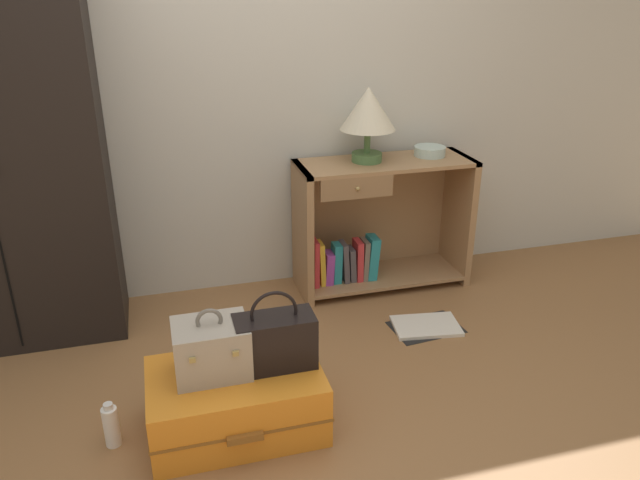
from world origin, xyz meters
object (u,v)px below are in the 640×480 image
object	(u,v)px
suitcase_large	(236,401)
train_case	(211,348)
bookshelf	(375,226)
table_lamp	(368,112)
bowl	(430,151)
open_book_on_floor	(426,326)
handbag	(275,340)
bottle	(111,426)

from	to	relation	value
suitcase_large	train_case	distance (m)	0.26
bookshelf	table_lamp	distance (m)	0.68
bowl	open_book_on_floor	xyz separation A→B (m)	(-0.24, -0.60, -0.79)
bookshelf	suitcase_large	xyz separation A→B (m)	(-1.00, -1.10, -0.24)
bowl	train_case	distance (m)	1.83
suitcase_large	handbag	distance (m)	0.31
train_case	handbag	xyz separation A→B (m)	(0.25, -0.02, 0.01)
train_case	bottle	distance (m)	0.51
train_case	suitcase_large	bearing A→B (deg)	-21.29
table_lamp	open_book_on_floor	size ratio (longest dim) A/B	1.07
suitcase_large	open_book_on_floor	xyz separation A→B (m)	(1.09, 0.52, -0.13)
table_lamp	train_case	world-z (taller)	table_lamp
bottle	handbag	bearing A→B (deg)	-1.90
train_case	handbag	distance (m)	0.25
bowl	handbag	size ratio (longest dim) A/B	0.53
bottle	table_lamp	bearing A→B (deg)	36.66
bookshelf	handbag	distance (m)	1.37
suitcase_large	open_book_on_floor	distance (m)	1.22
bottle	open_book_on_floor	distance (m)	1.67
suitcase_large	bottle	size ratio (longest dim) A/B	3.55
train_case	bowl	bearing A→B (deg)	37.52
bookshelf	bottle	bearing A→B (deg)	-144.64
bowl	handbag	xyz separation A→B (m)	(-1.16, -1.10, -0.41)
bowl	open_book_on_floor	bearing A→B (deg)	-111.70
suitcase_large	bottle	world-z (taller)	suitcase_large
bookshelf	table_lamp	world-z (taller)	table_lamp
bottle	suitcase_large	bearing A→B (deg)	-3.81
bottle	bookshelf	bearing A→B (deg)	35.36
suitcase_large	bottle	distance (m)	0.50
bookshelf	open_book_on_floor	bearing A→B (deg)	-80.92
train_case	bottle	bearing A→B (deg)	179.77
open_book_on_floor	bowl	bearing A→B (deg)	68.30
table_lamp	suitcase_large	bearing A→B (deg)	-130.42
bookshelf	handbag	bearing A→B (deg)	-127.38
train_case	handbag	world-z (taller)	handbag
table_lamp	bottle	world-z (taller)	table_lamp
handbag	bottle	size ratio (longest dim) A/B	1.72
bookshelf	table_lamp	xyz separation A→B (m)	(-0.06, 0.00, 0.68)
bookshelf	open_book_on_floor	world-z (taller)	bookshelf
bowl	train_case	size ratio (longest dim) A/B	0.61
table_lamp	handbag	xyz separation A→B (m)	(-0.77, -1.09, -0.67)
bowl	train_case	bearing A→B (deg)	-142.48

